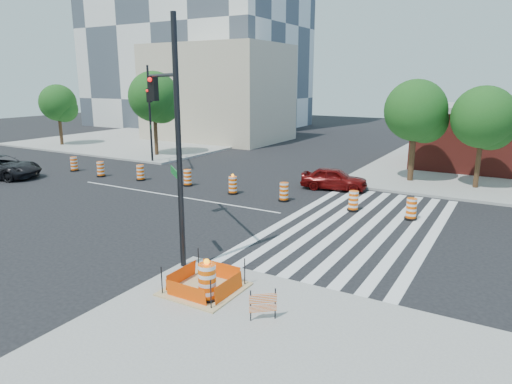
% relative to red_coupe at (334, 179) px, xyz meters
% --- Properties ---
extents(ground, '(120.00, 120.00, 0.00)m').
position_rel_red_coupe_xyz_m(ground, '(-7.45, -6.09, -0.67)').
color(ground, black).
rests_on(ground, ground).
extents(sidewalk_nw, '(22.00, 22.00, 0.15)m').
position_rel_red_coupe_xyz_m(sidewalk_nw, '(-25.45, 11.91, -0.59)').
color(sidewalk_nw, gray).
rests_on(sidewalk_nw, ground).
extents(crosswalk_east, '(6.75, 13.50, 0.01)m').
position_rel_red_coupe_xyz_m(crosswalk_east, '(3.50, -6.09, -0.66)').
color(crosswalk_east, silver).
rests_on(crosswalk_east, ground).
extents(lane_centerline, '(14.00, 0.12, 0.01)m').
position_rel_red_coupe_xyz_m(lane_centerline, '(-7.45, -6.09, -0.66)').
color(lane_centerline, silver).
rests_on(lane_centerline, ground).
extents(excavation_pit, '(2.20, 2.20, 0.90)m').
position_rel_red_coupe_xyz_m(excavation_pit, '(1.55, -15.09, -0.45)').
color(excavation_pit, tan).
rests_on(excavation_pit, ground).
extents(beige_midrise, '(14.00, 10.00, 10.00)m').
position_rel_red_coupe_xyz_m(beige_midrise, '(-19.45, 15.91, 4.33)').
color(beige_midrise, '#BEAD91').
rests_on(beige_midrise, ground).
extents(red_coupe, '(4.14, 2.25, 1.34)m').
position_rel_red_coupe_xyz_m(red_coupe, '(0.00, 0.00, 0.00)').
color(red_coupe, '#560707').
rests_on(red_coupe, ground).
extents(dark_suv, '(5.87, 3.93, 1.50)m').
position_rel_red_coupe_xyz_m(dark_suv, '(-20.55, -8.12, 0.08)').
color(dark_suv, black).
rests_on(dark_suv, ground).
extents(signal_pole_se, '(4.94, 4.11, 8.32)m').
position_rel_red_coupe_xyz_m(signal_pole_se, '(-1.56, -12.82, 4.43)').
color(signal_pole_se, black).
rests_on(signal_pole_se, ground).
extents(signal_pole_nw, '(3.93, 4.13, 7.36)m').
position_rel_red_coupe_xyz_m(signal_pole_nw, '(-14.73, 0.26, 3.86)').
color(signal_pole_nw, black).
rests_on(signal_pole_nw, ground).
extents(pit_drum, '(0.66, 0.66, 1.29)m').
position_rel_red_coupe_xyz_m(pit_drum, '(2.02, -15.58, 0.02)').
color(pit_drum, black).
rests_on(pit_drum, ground).
extents(barricade, '(0.59, 0.51, 0.88)m').
position_rel_red_coupe_xyz_m(barricade, '(3.98, -15.74, -0.03)').
color(barricade, '#FF5905').
rests_on(barricade, ground).
extents(tree_north_a, '(3.55, 3.53, 6.00)m').
position_rel_red_coupe_xyz_m(tree_north_a, '(-30.01, 3.90, 3.36)').
color(tree_north_a, '#382314').
rests_on(tree_north_a, ground).
extents(tree_north_b, '(4.21, 4.21, 7.15)m').
position_rel_red_coupe_xyz_m(tree_north_b, '(-17.55, 3.91, 4.13)').
color(tree_north_b, '#382314').
rests_on(tree_north_b, ground).
extents(tree_north_c, '(3.87, 3.82, 6.49)m').
position_rel_red_coupe_xyz_m(tree_north_c, '(3.59, 4.33, 3.69)').
color(tree_north_c, '#382314').
rests_on(tree_north_c, ground).
extents(tree_north_d, '(3.61, 3.61, 6.13)m').
position_rel_red_coupe_xyz_m(tree_north_d, '(7.41, 4.26, 3.45)').
color(tree_north_d, '#382314').
rests_on(tree_north_d, ground).
extents(median_drum_0, '(0.60, 0.60, 1.02)m').
position_rel_red_coupe_xyz_m(median_drum_0, '(-18.25, -4.08, -0.19)').
color(median_drum_0, black).
rests_on(median_drum_0, ground).
extents(median_drum_1, '(0.60, 0.60, 1.02)m').
position_rel_red_coupe_xyz_m(median_drum_1, '(-15.08, -4.45, -0.19)').
color(median_drum_1, black).
rests_on(median_drum_1, ground).
extents(median_drum_2, '(0.60, 0.60, 1.02)m').
position_rel_red_coupe_xyz_m(median_drum_2, '(-11.86, -3.98, -0.19)').
color(median_drum_2, black).
rests_on(median_drum_2, ground).
extents(median_drum_3, '(0.60, 0.60, 1.02)m').
position_rel_red_coupe_xyz_m(median_drum_3, '(-8.20, -3.67, -0.19)').
color(median_drum_3, black).
rests_on(median_drum_3, ground).
extents(median_drum_4, '(0.60, 0.60, 1.18)m').
position_rel_red_coupe_xyz_m(median_drum_4, '(-4.65, -3.99, -0.18)').
color(median_drum_4, black).
rests_on(median_drum_4, ground).
extents(median_drum_5, '(0.60, 0.60, 1.02)m').
position_rel_red_coupe_xyz_m(median_drum_5, '(-1.37, -3.93, -0.19)').
color(median_drum_5, black).
rests_on(median_drum_5, ground).
extents(median_drum_6, '(0.60, 0.60, 1.02)m').
position_rel_red_coupe_xyz_m(median_drum_6, '(2.51, -3.88, -0.19)').
color(median_drum_6, black).
rests_on(median_drum_6, ground).
extents(median_drum_7, '(0.60, 0.60, 1.02)m').
position_rel_red_coupe_xyz_m(median_drum_7, '(5.34, -3.92, -0.19)').
color(median_drum_7, black).
rests_on(median_drum_7, ground).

